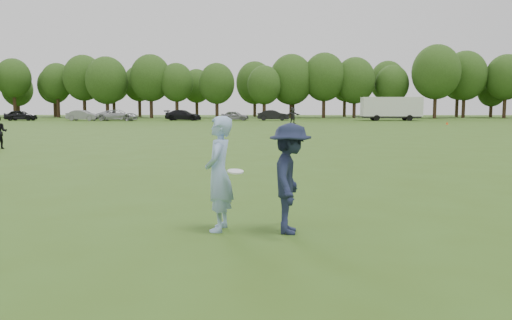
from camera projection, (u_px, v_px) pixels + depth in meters
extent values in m
plane|color=#375517|center=(301.00, 228.00, 8.65)|extent=(200.00, 200.00, 0.00)
imported|color=#93B3E4|center=(219.00, 174.00, 8.37)|extent=(0.53, 0.75, 1.94)
imported|color=#1A213A|center=(290.00, 178.00, 8.20)|extent=(0.79, 1.24, 1.83)
imported|color=#282828|center=(293.00, 115.00, 56.55)|extent=(1.81, 1.34, 1.89)
imported|color=black|center=(21.00, 115.00, 68.33)|extent=(4.26, 1.76, 1.44)
imported|color=gray|center=(83.00, 115.00, 67.79)|extent=(4.45, 1.90, 1.43)
imported|color=#B2B2B7|center=(118.00, 115.00, 67.60)|extent=(5.39, 2.52, 1.49)
imported|color=black|center=(183.00, 115.00, 68.82)|extent=(5.20, 2.61, 1.45)
imported|color=gray|center=(235.00, 116.00, 68.75)|extent=(3.98, 1.94, 1.31)
imported|color=black|center=(273.00, 115.00, 68.53)|extent=(4.42, 1.77, 1.43)
cone|color=#EC3D0C|center=(447.00, 123.00, 54.54)|extent=(0.28, 0.28, 0.30)
cylinder|color=white|center=(235.00, 171.00, 8.14)|extent=(0.29, 0.28, 0.08)
cube|color=white|center=(391.00, 107.00, 68.07)|extent=(8.00, 2.50, 2.60)
cube|color=black|center=(391.00, 117.00, 68.22)|extent=(7.60, 2.30, 0.25)
cylinder|color=black|center=(377.00, 118.00, 67.06)|extent=(0.80, 0.25, 0.80)
cylinder|color=black|center=(373.00, 117.00, 69.54)|extent=(0.80, 0.25, 0.80)
cylinder|color=black|center=(410.00, 118.00, 66.93)|extent=(0.80, 0.25, 0.80)
cylinder|color=black|center=(405.00, 117.00, 69.41)|extent=(0.80, 0.25, 0.80)
cube|color=#333333|center=(359.00, 117.00, 68.35)|extent=(1.20, 0.15, 0.12)
cylinder|color=#332114|center=(15.00, 105.00, 85.46)|extent=(0.56, 0.56, 4.26)
ellipsoid|color=#253F15|center=(13.00, 78.00, 84.96)|extent=(5.79, 5.79, 6.66)
cylinder|color=#332114|center=(58.00, 106.00, 86.83)|extent=(0.56, 0.56, 3.91)
ellipsoid|color=#253F15|center=(57.00, 81.00, 86.37)|extent=(5.47, 5.47, 6.29)
cylinder|color=#332114|center=(85.00, 106.00, 84.93)|extent=(0.56, 0.56, 3.83)
ellipsoid|color=#253F15|center=(84.00, 78.00, 84.41)|extent=(6.75, 6.75, 7.76)
cylinder|color=#332114|center=(107.00, 108.00, 81.87)|extent=(0.56, 0.56, 3.25)
ellipsoid|color=#253F15|center=(107.00, 80.00, 81.38)|extent=(6.76, 6.76, 7.78)
cylinder|color=#332114|center=(151.00, 107.00, 82.05)|extent=(0.56, 0.56, 3.71)
ellipsoid|color=#253F15|center=(151.00, 78.00, 81.53)|extent=(6.68, 6.68, 7.68)
cylinder|color=#332114|center=(177.00, 107.00, 81.55)|extent=(0.56, 0.56, 3.46)
ellipsoid|color=#253F15|center=(177.00, 82.00, 81.11)|extent=(5.49, 5.49, 6.31)
cylinder|color=#332114|center=(217.00, 108.00, 81.24)|extent=(0.56, 0.56, 3.14)
ellipsoid|color=#253F15|center=(217.00, 84.00, 80.79)|extent=(5.78, 5.78, 6.64)
cylinder|color=#332114|center=(264.00, 109.00, 80.76)|extent=(0.56, 0.56, 3.01)
ellipsoid|color=#253F15|center=(264.00, 85.00, 80.34)|extent=(5.46, 5.46, 6.28)
cylinder|color=#332114|center=(291.00, 108.00, 82.98)|extent=(0.56, 0.56, 3.23)
ellipsoid|color=#253F15|center=(291.00, 80.00, 82.46)|extent=(7.29, 7.29, 8.38)
cylinder|color=#332114|center=(324.00, 106.00, 82.69)|extent=(0.56, 0.56, 3.77)
ellipsoid|color=#253F15|center=(324.00, 77.00, 82.16)|extent=(6.95, 6.95, 8.00)
cylinder|color=#332114|center=(354.00, 108.00, 83.15)|extent=(0.56, 0.56, 3.33)
ellipsoid|color=#253F15|center=(355.00, 80.00, 82.65)|extent=(6.71, 6.71, 7.71)
cylinder|color=#332114|center=(391.00, 108.00, 83.22)|extent=(0.56, 0.56, 3.22)
ellipsoid|color=#253F15|center=(392.00, 84.00, 82.79)|extent=(5.54, 5.54, 6.37)
cylinder|color=#332114|center=(435.00, 105.00, 80.06)|extent=(0.56, 0.56, 4.15)
ellipsoid|color=#253F15|center=(436.00, 72.00, 79.48)|extent=(7.59, 7.59, 8.73)
cylinder|color=#332114|center=(463.00, 106.00, 83.40)|extent=(0.56, 0.56, 3.95)
ellipsoid|color=#253F15|center=(465.00, 76.00, 82.85)|extent=(7.16, 7.16, 8.24)
cylinder|color=#332114|center=(504.00, 106.00, 81.85)|extent=(0.56, 0.56, 3.90)
ellipsoid|color=#253F15|center=(506.00, 77.00, 81.33)|extent=(6.49, 6.49, 7.46)
cylinder|color=#332114|center=(18.00, 109.00, 91.89)|extent=(0.56, 0.56, 2.73)
ellipsoid|color=#253F15|center=(17.00, 89.00, 91.48)|extent=(5.45, 5.45, 6.27)
cylinder|color=#332114|center=(55.00, 108.00, 90.05)|extent=(0.56, 0.56, 3.25)
ellipsoid|color=#253F15|center=(54.00, 85.00, 89.61)|extent=(5.68, 5.68, 6.53)
cylinder|color=#332114|center=(114.00, 107.00, 92.72)|extent=(0.56, 0.56, 3.62)
ellipsoid|color=#253F15|center=(113.00, 84.00, 92.25)|extent=(5.80, 5.80, 6.67)
cylinder|color=#332114|center=(140.00, 107.00, 90.03)|extent=(0.56, 0.56, 3.61)
ellipsoid|color=#253F15|center=(139.00, 83.00, 89.57)|extent=(5.58, 5.58, 6.42)
cylinder|color=#332114|center=(197.00, 108.00, 90.28)|extent=(0.56, 0.56, 3.29)
ellipsoid|color=#253F15|center=(197.00, 86.00, 89.85)|extent=(5.30, 5.30, 6.09)
cylinder|color=#332114|center=(255.00, 108.00, 91.43)|extent=(0.56, 0.56, 3.28)
ellipsoid|color=#253F15|center=(255.00, 83.00, 90.93)|extent=(6.78, 6.78, 7.79)
cylinder|color=#332114|center=(293.00, 108.00, 89.70)|extent=(0.56, 0.56, 3.11)
ellipsoid|color=#253F15|center=(293.00, 87.00, 89.28)|extent=(5.34, 5.34, 6.14)
cylinder|color=#332114|center=(344.00, 107.00, 90.80)|extent=(0.56, 0.56, 3.50)
ellipsoid|color=#253F15|center=(345.00, 86.00, 90.39)|extent=(4.82, 4.82, 5.54)
cylinder|color=#332114|center=(387.00, 106.00, 91.15)|extent=(0.56, 0.56, 3.80)
ellipsoid|color=#253F15|center=(387.00, 81.00, 90.65)|extent=(6.34, 6.34, 7.29)
cylinder|color=#332114|center=(457.00, 106.00, 89.06)|extent=(0.56, 0.56, 3.84)
ellipsoid|color=#253F15|center=(458.00, 83.00, 88.61)|extent=(5.09, 5.09, 5.86)
cylinder|color=#332114|center=(491.00, 110.00, 87.81)|extent=(0.56, 0.56, 2.58)
ellipsoid|color=#253F15|center=(492.00, 91.00, 87.44)|extent=(4.86, 4.86, 5.59)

